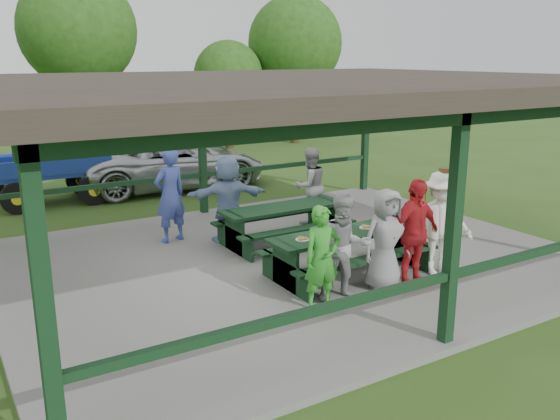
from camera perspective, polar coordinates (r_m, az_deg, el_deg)
ground at (r=10.92m, az=0.94°, el=-5.09°), size 90.00×90.00×0.00m
concrete_slab at (r=10.91m, az=0.94°, el=-4.84°), size 10.00×8.00×0.10m
pavilion_structure at (r=10.29m, az=1.02°, el=11.75°), size 10.60×8.60×3.24m
picnic_table_near at (r=10.02m, az=6.53°, el=-3.53°), size 2.81×1.39×0.75m
picnic_table_far at (r=11.58m, az=0.35°, el=-0.96°), size 2.51×1.39×0.75m
table_setting at (r=10.03m, az=7.11°, el=-1.73°), size 2.30×0.45×0.10m
contestant_green at (r=8.55m, az=4.07°, el=-4.65°), size 0.60×0.44×1.54m
contestant_grey_left at (r=8.87m, az=6.26°, el=-3.67°), size 0.94×0.82×1.64m
contestant_grey_mid at (r=9.39m, az=10.14°, el=-2.81°), size 0.86×0.62×1.62m
contestant_red at (r=9.59m, az=12.78°, el=-2.19°), size 1.04×0.48×1.75m
contestant_white_fedora at (r=10.21m, az=15.22°, el=-1.23°), size 1.29×0.99×1.82m
spectator_lblue at (r=11.70m, az=-5.04°, el=1.13°), size 1.68×0.90×1.73m
spectator_blue at (r=11.79m, az=-10.54°, el=1.43°), size 0.78×0.60×1.88m
spectator_grey at (r=12.91m, az=2.87°, el=2.34°), size 0.83×0.65×1.67m
pickup_truck at (r=17.14m, az=-10.27°, el=4.53°), size 5.48×2.85×1.48m
farm_trailer at (r=16.22m, az=-21.27°, el=2.93°), size 3.86×1.75×1.35m
tree_left at (r=24.01m, az=-18.91°, el=16.04°), size 4.32×4.32×6.74m
tree_mid at (r=24.22m, az=-5.01°, el=12.73°), size 2.74×2.74×4.28m
tree_right at (r=25.64m, az=1.47°, el=15.73°), size 3.92×3.92×6.13m
tree_far_right at (r=28.98m, az=0.93°, el=14.46°), size 3.38×3.38×5.28m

